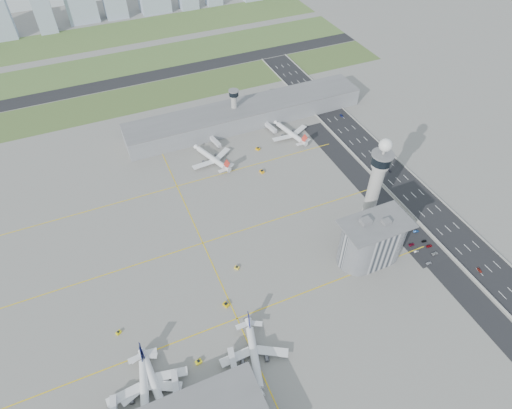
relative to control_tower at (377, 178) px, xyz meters
name	(u,v)px	position (x,y,z in m)	size (l,w,h in m)	color
ground	(278,257)	(-72.00, -8.00, -35.04)	(1000.00, 1000.00, 0.00)	gray
grass_strip_0	(158,94)	(-92.00, 217.00, -35.00)	(480.00, 50.00, 0.08)	#445D2C
grass_strip_1	(140,61)	(-92.00, 292.00, -35.00)	(480.00, 60.00, 0.08)	#496C33
grass_strip_2	(125,32)	(-92.00, 372.00, -35.00)	(480.00, 70.00, 0.08)	#4D6731
runway	(149,77)	(-92.00, 254.00, -34.98)	(480.00, 22.00, 0.10)	black
highway	(424,206)	(43.00, -8.00, -34.99)	(28.00, 500.00, 0.10)	black
barrier_left	(409,211)	(29.00, -8.00, -34.44)	(0.60, 500.00, 1.20)	#9E9E99
barrier_right	(440,200)	(57.00, -8.00, -34.44)	(0.60, 500.00, 1.20)	#9E9E99
landside_road	(404,226)	(18.00, -18.00, -35.00)	(18.00, 260.00, 0.08)	black
parking_lot	(413,239)	(16.00, -30.00, -34.99)	(20.00, 44.00, 0.10)	black
taxiway_line_h_0	(237,319)	(-112.00, -38.00, -35.04)	(260.00, 0.60, 0.01)	yellow
taxiway_line_h_1	(203,243)	(-112.00, 22.00, -35.04)	(260.00, 0.60, 0.01)	yellow
taxiway_line_h_2	(177,186)	(-112.00, 82.00, -35.04)	(260.00, 0.60, 0.01)	yellow
taxiway_line_v	(203,243)	(-112.00, 22.00, -35.04)	(0.60, 260.00, 0.01)	yellow
control_tower	(377,178)	(0.00, 0.00, 0.00)	(14.00, 14.00, 64.50)	#ADAAA5
secondary_tower	(234,104)	(-42.00, 142.00, -16.24)	(8.60, 8.60, 31.90)	#ADAAA5
admin_building	(372,240)	(-20.01, -30.00, -19.74)	(42.00, 24.00, 33.50)	#B2B2B7
terminal_pier	(246,114)	(-32.00, 140.00, -27.14)	(210.00, 32.00, 15.80)	gray
airplane_near_a	(143,391)	(-168.68, -59.55, -28.96)	(43.45, 36.93, 12.17)	white
airplane_near_b	(154,383)	(-163.17, -57.55, -29.30)	(41.02, 34.87, 11.49)	white
airplane_near_c	(254,354)	(-112.56, -63.84, -29.03)	(42.91, 36.47, 12.01)	white
airplane_far_a	(211,155)	(-78.55, 99.73, -29.01)	(43.08, 36.62, 12.06)	white
airplane_far_b	(290,130)	(-6.69, 105.49, -29.20)	(41.71, 35.46, 11.68)	white
jet_bridge_near_1	(178,401)	(-155.00, -69.00, -32.19)	(14.00, 3.00, 5.70)	silver
jet_bridge_near_2	(236,376)	(-125.00, -69.00, -32.19)	(14.00, 3.00, 5.70)	silver
jet_bridge_far_0	(211,139)	(-70.00, 124.00, -32.19)	(14.00, 3.00, 5.70)	silver
jet_bridge_far_1	(266,125)	(-20.00, 124.00, -32.19)	(14.00, 3.00, 5.70)	silver
tug_0	(118,332)	(-174.35, -20.46, -34.24)	(1.91, 2.77, 1.61)	#FCE70B
tug_1	(199,362)	(-139.60, -53.66, -34.09)	(2.24, 3.26, 1.89)	yellow
tug_2	(226,304)	(-114.64, -27.62, -34.02)	(2.41, 3.50, 2.03)	#E4B606
tug_3	(237,268)	(-99.22, -5.72, -34.20)	(1.99, 2.90, 1.68)	yellow
tug_4	(262,171)	(-47.76, 71.19, -34.00)	(2.47, 3.60, 2.09)	#EEA312
tug_5	(258,149)	(-39.07, 98.71, -34.09)	(2.26, 3.29, 1.91)	#F8AC03
car_lot_0	(429,263)	(11.67, -50.25, -34.42)	(1.47, 3.66, 1.25)	silver
car_lot_1	(416,251)	(10.63, -39.53, -34.49)	(1.16, 3.32, 1.09)	#9C9C9C
car_lot_2	(412,245)	(11.40, -33.74, -34.50)	(1.81, 3.92, 1.09)	maroon
car_lot_3	(403,235)	(11.48, -24.66, -34.50)	(1.51, 3.72, 1.08)	black
car_lot_4	(398,231)	(10.40, -20.52, -34.42)	(1.47, 3.66, 1.25)	navy
car_lot_5	(393,223)	(11.70, -13.42, -34.38)	(1.39, 3.98, 1.31)	silver
car_lot_6	(435,253)	(20.27, -45.68, -34.42)	(2.07, 4.49, 1.25)	#9FA0A1
car_lot_7	(429,246)	(21.07, -39.30, -34.46)	(1.64, 4.03, 1.17)	maroon
car_lot_8	(424,241)	(20.76, -34.69, -34.44)	(1.41, 3.51, 1.20)	black
car_lot_9	(416,231)	(21.40, -25.67, -34.41)	(1.33, 3.80, 1.25)	navy
car_lot_10	(408,225)	(19.91, -19.00, -34.49)	(1.82, 3.96, 1.10)	white
car_lot_11	(406,221)	(21.11, -15.01, -34.49)	(1.54, 3.80, 1.10)	slate
car_hw_0	(480,270)	(36.51, -67.18, -34.41)	(1.50, 3.72, 1.27)	maroon
car_hw_1	(389,171)	(42.91, 33.19, -34.48)	(1.18, 3.38, 1.11)	black
car_hw_2	(342,116)	(49.56, 113.32, -34.45)	(1.97, 4.27, 1.19)	navy
car_hw_4	(297,87)	(36.59, 174.34, -34.39)	(1.54, 3.84, 1.31)	gray
skyline_bldg_6	(43,13)	(-174.68, 409.90, -12.44)	(20.04, 16.03, 45.20)	#9EADC1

